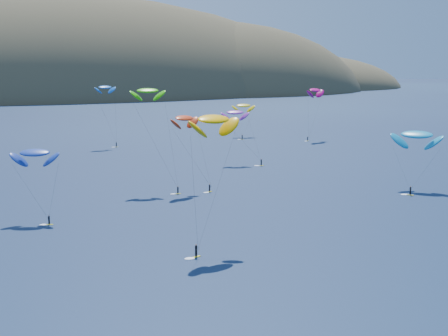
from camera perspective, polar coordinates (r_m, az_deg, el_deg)
name	(u,v)px	position (r m, az deg, el deg)	size (l,w,h in m)	color
island	(66,105)	(612.83, -14.27, 5.65)	(730.00, 300.00, 210.00)	#3D3526
kitesurfer_2	(214,119)	(107.93, -0.96, 4.47)	(12.01, 10.99, 24.98)	gold
kitesurfer_3	(148,91)	(157.98, -6.99, 7.02)	(9.40, 13.76, 26.90)	gold
kitesurfer_4	(105,87)	(237.09, -10.82, 7.26)	(8.35, 7.72, 24.13)	gold
kitesurfer_5	(417,135)	(164.31, 17.22, 2.93)	(13.76, 14.36, 16.98)	gold
kitesurfer_6	(235,113)	(195.41, 1.02, 5.10)	(10.56, 12.17, 18.22)	gold
kitesurfer_8	(315,90)	(255.43, 8.34, 7.05)	(11.62, 9.20, 22.68)	gold
kitesurfer_9	(184,118)	(154.32, -3.65, 4.57)	(10.28, 9.39, 20.42)	gold
kitesurfer_10	(35,153)	(132.26, -16.92, 1.34)	(10.21, 10.50, 16.23)	gold
kitesurfer_11	(243,106)	(263.95, 1.79, 5.73)	(10.90, 14.18, 15.52)	gold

